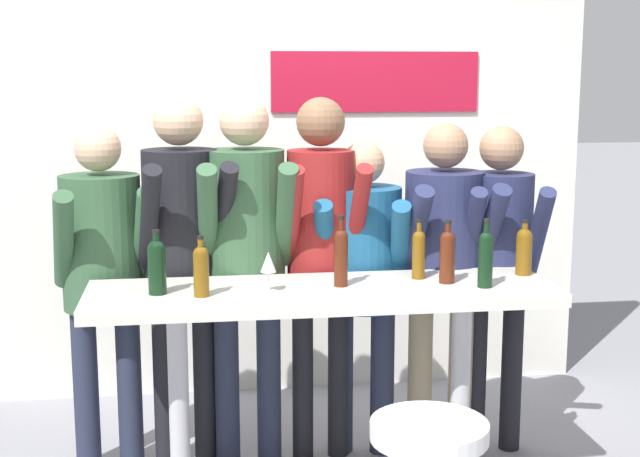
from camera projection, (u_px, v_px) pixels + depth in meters
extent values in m
cube|color=silver|center=(286.00, 166.00, 5.42)|extent=(3.69, 0.10, 2.80)
cube|color=#B2142D|center=(376.00, 82.00, 5.35)|extent=(1.26, 0.02, 0.36)
cube|color=silver|center=(323.00, 294.00, 3.97)|extent=(2.09, 0.57, 0.06)
cylinder|color=#B2B2B7|center=(179.00, 404.00, 3.96)|extent=(0.09, 0.09, 0.96)
cylinder|color=#B2B2B7|center=(460.00, 390.00, 4.14)|extent=(0.09, 0.09, 0.96)
cylinder|color=white|center=(429.00, 431.00, 3.39)|extent=(0.45, 0.45, 0.07)
cylinder|color=#23283D|center=(86.00, 389.00, 4.40)|extent=(0.12, 0.12, 0.82)
cylinder|color=#23283D|center=(129.00, 385.00, 4.47)|extent=(0.12, 0.12, 0.82)
cylinder|color=#335638|center=(102.00, 242.00, 4.31)|extent=(0.45, 0.45, 0.65)
sphere|color=#D6AD89|center=(98.00, 148.00, 4.23)|extent=(0.22, 0.22, 0.22)
cylinder|color=#335638|center=(64.00, 241.00, 4.10)|extent=(0.16, 0.40, 0.51)
cylinder|color=#335638|center=(144.00, 236.00, 4.21)|extent=(0.16, 0.40, 0.51)
cylinder|color=black|center=(165.00, 380.00, 4.44)|extent=(0.12, 0.12, 0.89)
cylinder|color=black|center=(205.00, 376.00, 4.50)|extent=(0.12, 0.12, 0.89)
cylinder|color=black|center=(181.00, 222.00, 4.33)|extent=(0.42, 0.42, 0.70)
sphere|color=#D6AD89|center=(178.00, 120.00, 4.25)|extent=(0.24, 0.24, 0.24)
cylinder|color=black|center=(149.00, 219.00, 4.11)|extent=(0.16, 0.42, 0.54)
cylinder|color=black|center=(223.00, 215.00, 4.21)|extent=(0.16, 0.42, 0.54)
cylinder|color=#23283D|center=(227.00, 378.00, 4.47)|extent=(0.12, 0.12, 0.89)
cylinder|color=#23283D|center=(269.00, 376.00, 4.50)|extent=(0.12, 0.12, 0.89)
cylinder|color=#335638|center=(246.00, 222.00, 4.35)|extent=(0.39, 0.39, 0.70)
sphere|color=#D6AD89|center=(244.00, 121.00, 4.26)|extent=(0.24, 0.24, 0.24)
cylinder|color=#335638|center=(208.00, 218.00, 4.15)|extent=(0.10, 0.42, 0.54)
cylinder|color=#335638|center=(286.00, 216.00, 4.19)|extent=(0.10, 0.42, 0.54)
cylinder|color=black|center=(303.00, 374.00, 4.53)|extent=(0.11, 0.11, 0.88)
cylinder|color=black|center=(338.00, 373.00, 4.55)|extent=(0.11, 0.11, 0.88)
cylinder|color=maroon|center=(321.00, 221.00, 4.41)|extent=(0.33, 0.33, 0.70)
sphere|color=brown|center=(321.00, 122.00, 4.32)|extent=(0.24, 0.24, 0.24)
cylinder|color=maroon|center=(292.00, 217.00, 4.21)|extent=(0.08, 0.41, 0.53)
cylinder|color=maroon|center=(358.00, 216.00, 4.25)|extent=(0.08, 0.41, 0.53)
cylinder|color=#23283D|center=(341.00, 379.00, 4.61)|extent=(0.12, 0.12, 0.78)
cylinder|color=#23283D|center=(382.00, 380.00, 4.60)|extent=(0.12, 0.12, 0.78)
cylinder|color=#19517A|center=(363.00, 248.00, 4.49)|extent=(0.46, 0.46, 0.62)
sphere|color=tan|center=(363.00, 163.00, 4.41)|extent=(0.21, 0.21, 0.21)
cylinder|color=#19517A|center=(325.00, 244.00, 4.34)|extent=(0.17, 0.39, 0.48)
cylinder|color=#19517A|center=(400.00, 245.00, 4.32)|extent=(0.17, 0.39, 0.48)
cylinder|color=gray|center=(420.00, 377.00, 4.58)|extent=(0.13, 0.13, 0.82)
cylinder|color=gray|center=(460.00, 375.00, 4.61)|extent=(0.13, 0.13, 0.82)
cylinder|color=#23284C|center=(444.00, 236.00, 4.47)|extent=(0.39, 0.39, 0.65)
sphere|color=#9E7556|center=(446.00, 146.00, 4.39)|extent=(0.22, 0.22, 0.22)
cylinder|color=#23284C|center=(416.00, 233.00, 4.28)|extent=(0.09, 0.39, 0.51)
cylinder|color=#23284C|center=(490.00, 231.00, 4.33)|extent=(0.09, 0.39, 0.51)
cylinder|color=black|center=(476.00, 374.00, 4.64)|extent=(0.11, 0.11, 0.81)
cylinder|color=black|center=(511.00, 374.00, 4.64)|extent=(0.11, 0.11, 0.81)
cylinder|color=#23284C|center=(498.00, 237.00, 4.51)|extent=(0.38, 0.38, 0.64)
sphere|color=#9E7556|center=(502.00, 148.00, 4.43)|extent=(0.22, 0.22, 0.22)
cylinder|color=#23284C|center=(472.00, 233.00, 4.35)|extent=(0.13, 0.39, 0.50)
cylinder|color=#23284C|center=(538.00, 233.00, 4.35)|extent=(0.13, 0.39, 0.50)
cylinder|color=brown|center=(524.00, 256.00, 4.19)|extent=(0.08, 0.08, 0.18)
sphere|color=brown|center=(525.00, 236.00, 4.17)|extent=(0.08, 0.08, 0.08)
cylinder|color=brown|center=(525.00, 230.00, 4.17)|extent=(0.03, 0.03, 0.06)
cylinder|color=black|center=(525.00, 221.00, 4.16)|extent=(0.03, 0.03, 0.01)
cylinder|color=#4C1E0F|center=(447.00, 261.00, 4.02)|extent=(0.07, 0.07, 0.20)
sphere|color=#4C1E0F|center=(448.00, 239.00, 4.01)|extent=(0.07, 0.07, 0.07)
cylinder|color=#4C1E0F|center=(448.00, 231.00, 4.00)|extent=(0.03, 0.03, 0.07)
cylinder|color=black|center=(448.00, 222.00, 3.99)|extent=(0.03, 0.03, 0.01)
cylinder|color=#4C1E0F|center=(341.00, 261.00, 3.96)|extent=(0.06, 0.06, 0.22)
sphere|color=#4C1E0F|center=(341.00, 237.00, 3.94)|extent=(0.06, 0.06, 0.06)
cylinder|color=#4C1E0F|center=(341.00, 228.00, 3.94)|extent=(0.02, 0.02, 0.08)
cylinder|color=black|center=(341.00, 217.00, 3.93)|extent=(0.03, 0.03, 0.02)
cylinder|color=black|center=(485.00, 263.00, 3.94)|extent=(0.07, 0.07, 0.22)
sphere|color=black|center=(486.00, 239.00, 3.93)|extent=(0.07, 0.07, 0.07)
cylinder|color=black|center=(486.00, 231.00, 3.92)|extent=(0.03, 0.03, 0.08)
cylinder|color=black|center=(487.00, 221.00, 3.91)|extent=(0.03, 0.03, 0.02)
cylinder|color=brown|center=(201.00, 275.00, 3.78)|extent=(0.07, 0.07, 0.18)
sphere|color=brown|center=(201.00, 254.00, 3.77)|extent=(0.07, 0.07, 0.07)
cylinder|color=brown|center=(201.00, 247.00, 3.76)|extent=(0.03, 0.03, 0.07)
cylinder|color=black|center=(200.00, 237.00, 3.76)|extent=(0.03, 0.03, 0.01)
cylinder|color=brown|center=(419.00, 258.00, 4.11)|extent=(0.06, 0.06, 0.19)
sphere|color=brown|center=(419.00, 237.00, 4.09)|extent=(0.06, 0.06, 0.06)
cylinder|color=brown|center=(419.00, 230.00, 4.09)|extent=(0.02, 0.02, 0.07)
cylinder|color=black|center=(419.00, 221.00, 4.08)|extent=(0.03, 0.03, 0.01)
cylinder|color=black|center=(157.00, 272.00, 3.82)|extent=(0.08, 0.08, 0.20)
sphere|color=black|center=(156.00, 249.00, 3.81)|extent=(0.08, 0.08, 0.08)
cylinder|color=black|center=(156.00, 241.00, 3.80)|extent=(0.03, 0.03, 0.07)
cylinder|color=black|center=(156.00, 231.00, 3.79)|extent=(0.03, 0.03, 0.01)
cylinder|color=silver|center=(269.00, 291.00, 3.89)|extent=(0.06, 0.06, 0.01)
cylinder|color=silver|center=(269.00, 281.00, 3.88)|extent=(0.01, 0.01, 0.08)
cone|color=silver|center=(268.00, 262.00, 3.86)|extent=(0.07, 0.07, 0.09)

